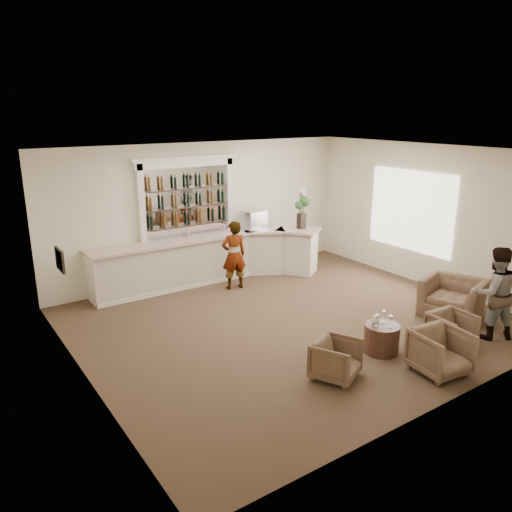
{
  "coord_description": "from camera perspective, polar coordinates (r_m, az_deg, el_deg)",
  "views": [
    {
      "loc": [
        -5.73,
        -7.13,
        4.05
      ],
      "look_at": [
        -0.25,
        0.9,
        1.17
      ],
      "focal_mm": 35.0,
      "sensor_mm": 36.0,
      "label": 1
    }
  ],
  "objects": [
    {
      "name": "ground",
      "position": [
        10.0,
        4.12,
        -7.43
      ],
      "size": [
        8.0,
        8.0,
        0.0
      ],
      "primitive_type": "plane",
      "color": "#503628",
      "rests_on": "ground"
    },
    {
      "name": "bar_counter",
      "position": [
        12.07,
        -5.28,
        -0.32
      ],
      "size": [
        5.72,
        1.8,
        1.14
      ],
      "color": "silver",
      "rests_on": "ground"
    },
    {
      "name": "wine_glass_tbl_b",
      "position": [
        8.94,
        14.36,
        -6.71
      ],
      "size": [
        0.07,
        0.07,
        0.21
      ],
      "primitive_type": null,
      "color": "white",
      "rests_on": "cocktail_table"
    },
    {
      "name": "sommelier",
      "position": [
        11.51,
        -2.55,
        0.1
      ],
      "size": [
        0.65,
        0.49,
        1.61
      ],
      "primitive_type": "imported",
      "rotation": [
        0.0,
        0.0,
        2.96
      ],
      "color": "gray",
      "rests_on": "ground"
    },
    {
      "name": "armchair_far",
      "position": [
        10.89,
        21.53,
        -4.41
      ],
      "size": [
        1.34,
        1.43,
        0.76
      ],
      "primitive_type": "imported",
      "rotation": [
        0.0,
        0.0,
        -1.26
      ],
      "color": "brown",
      "rests_on": "ground"
    },
    {
      "name": "flower_vase",
      "position": [
        12.56,
        5.25,
        5.72
      ],
      "size": [
        0.27,
        0.27,
        1.03
      ],
      "color": "black",
      "rests_on": "bar_counter"
    },
    {
      "name": "guest",
      "position": [
        9.98,
        25.56,
        -3.83
      ],
      "size": [
        1.05,
        0.97,
        1.72
      ],
      "primitive_type": "imported",
      "rotation": [
        0.0,
        0.0,
        2.65
      ],
      "color": "gray",
      "rests_on": "ground"
    },
    {
      "name": "wine_glass_bar_left",
      "position": [
        12.17,
        -3.61,
        3.13
      ],
      "size": [
        0.07,
        0.07,
        0.21
      ],
      "primitive_type": null,
      "color": "white",
      "rests_on": "bar_counter"
    },
    {
      "name": "napkin_holder",
      "position": [
        8.91,
        13.53,
        -7.05
      ],
      "size": [
        0.08,
        0.08,
        0.12
      ],
      "primitive_type": "cube",
      "color": "silver",
      "rests_on": "cocktail_table"
    },
    {
      "name": "armchair_center",
      "position": [
        8.52,
        20.31,
        -10.26
      ],
      "size": [
        0.87,
        0.89,
        0.72
      ],
      "primitive_type": "imported",
      "rotation": [
        0.0,
        0.0,
        -0.13
      ],
      "color": "brown",
      "rests_on": "ground"
    },
    {
      "name": "room_shell",
      "position": [
        9.96,
        2.59,
        6.58
      ],
      "size": [
        8.04,
        7.02,
        3.32
      ],
      "color": "beige",
      "rests_on": "ground"
    },
    {
      "name": "armchair_right",
      "position": [
        9.49,
        21.43,
        -7.88
      ],
      "size": [
        0.71,
        0.73,
        0.63
      ],
      "primitive_type": "imported",
      "rotation": [
        0.0,
        0.0,
        -0.06
      ],
      "color": "brown",
      "rests_on": "ground"
    },
    {
      "name": "wine_glass_bar_right",
      "position": [
        11.61,
        -7.69,
        2.36
      ],
      "size": [
        0.07,
        0.07,
        0.21
      ],
      "primitive_type": null,
      "color": "white",
      "rests_on": "bar_counter"
    },
    {
      "name": "back_bar_alcove",
      "position": [
        11.94,
        -7.86,
        6.61
      ],
      "size": [
        2.64,
        0.25,
        3.0
      ],
      "color": "white",
      "rests_on": "ground"
    },
    {
      "name": "espresso_machine",
      "position": [
        12.54,
        -0.25,
        4.17
      ],
      "size": [
        0.56,
        0.48,
        0.47
      ],
      "primitive_type": "cube",
      "rotation": [
        0.0,
        0.0,
        0.07
      ],
      "color": "#BCBCC1",
      "rests_on": "bar_counter"
    },
    {
      "name": "wine_glass_tbl_c",
      "position": [
        8.77,
        15.12,
        -7.23
      ],
      "size": [
        0.07,
        0.07,
        0.21
      ],
      "primitive_type": null,
      "color": "white",
      "rests_on": "cocktail_table"
    },
    {
      "name": "wine_glass_tbl_a",
      "position": [
        8.76,
        13.64,
        -7.16
      ],
      "size": [
        0.07,
        0.07,
        0.21
      ],
      "primitive_type": null,
      "color": "white",
      "rests_on": "cocktail_table"
    },
    {
      "name": "armchair_left",
      "position": [
        7.99,
        9.13,
        -11.58
      ],
      "size": [
        0.91,
        0.92,
        0.63
      ],
      "primitive_type": "imported",
      "rotation": [
        0.0,
        0.0,
        0.45
      ],
      "color": "brown",
      "rests_on": "ground"
    },
    {
      "name": "cocktail_table",
      "position": [
        8.97,
        14.15,
        -9.11
      ],
      "size": [
        0.6,
        0.6,
        0.5
      ],
      "primitive_type": "cylinder",
      "color": "#502F23",
      "rests_on": "ground"
    }
  ]
}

